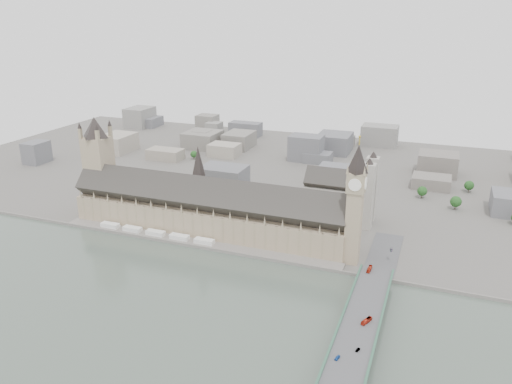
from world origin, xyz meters
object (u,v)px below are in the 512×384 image
(westminster_bridge, at_px, (361,326))
(westminster_abbey, at_px, (342,196))
(red_bus_south, at_px, (367,321))
(car_approach, at_px, (391,250))
(red_bus_north, at_px, (369,269))
(car_silver, at_px, (358,350))
(victoria_tower, at_px, (99,161))
(car_blue, at_px, (337,358))
(palace_of_westminster, at_px, (207,210))
(elizabeth_tower, at_px, (355,196))

(westminster_bridge, height_order, westminster_abbey, westminster_abbey)
(red_bus_south, height_order, car_approach, red_bus_south)
(red_bus_north, height_order, car_silver, red_bus_north)
(victoria_tower, relative_size, westminster_bridge, 0.31)
(red_bus_north, height_order, red_bus_south, red_bus_north)
(car_approach, bearing_deg, westminster_bridge, -105.76)
(westminster_bridge, distance_m, red_bus_south, 7.87)
(victoria_tower, relative_size, car_silver, 26.05)
(westminster_bridge, bearing_deg, car_silver, -83.90)
(westminster_abbey, bearing_deg, car_blue, -78.77)
(victoria_tower, height_order, car_approach, victoria_tower)
(red_bus_south, bearing_deg, red_bus_north, 121.16)
(westminster_abbey, distance_m, car_approach, 95.94)
(red_bus_south, bearing_deg, victoria_tower, -178.03)
(red_bus_south, bearing_deg, westminster_bridge, 170.51)
(palace_of_westminster, distance_m, red_bus_north, 162.46)
(car_blue, bearing_deg, red_bus_north, 103.04)
(red_bus_south, bearing_deg, car_silver, -66.55)
(palace_of_westminster, relative_size, elizabeth_tower, 2.47)
(victoria_tower, distance_m, westminster_bridge, 309.91)
(elizabeth_tower, bearing_deg, westminster_abbey, 107.29)
(palace_of_westminster, bearing_deg, red_bus_north, -14.48)
(westminster_bridge, relative_size, car_silver, 84.68)
(palace_of_westminster, relative_size, car_approach, 52.07)
(palace_of_westminster, relative_size, car_silver, 69.04)
(westminster_abbey, bearing_deg, car_approach, -52.56)
(westminster_abbey, distance_m, red_bus_north, 125.36)
(palace_of_westminster, height_order, red_bus_north, palace_of_westminster)
(red_bus_north, relative_size, car_silver, 2.67)
(car_blue, height_order, car_silver, car_blue)
(red_bus_north, relative_size, car_blue, 2.19)
(westminster_bridge, height_order, car_blue, car_blue)
(elizabeth_tower, height_order, red_bus_north, elizabeth_tower)
(westminster_bridge, xyz_separation_m, car_approach, (6.61, 107.14, 5.86))
(car_approach, bearing_deg, westminster_abbey, 115.20)
(red_bus_north, height_order, car_approach, red_bus_north)
(elizabeth_tower, relative_size, westminster_bridge, 0.33)
(elizabeth_tower, relative_size, red_bus_south, 10.98)
(car_approach, bearing_deg, elizabeth_tower, -171.41)
(victoria_tower, xyz_separation_m, red_bus_north, (278.94, -46.84, -43.53))
(palace_of_westminster, distance_m, red_bus_south, 199.02)
(car_blue, bearing_deg, car_silver, 63.28)
(westminster_abbey, bearing_deg, red_bus_south, -73.50)
(westminster_abbey, bearing_deg, car_silver, -75.76)
(red_bus_north, xyz_separation_m, car_approach, (11.68, 40.49, -0.69))
(elizabeth_tower, distance_m, red_bus_north, 57.83)
(westminster_abbey, height_order, car_approach, westminster_abbey)
(elizabeth_tower, xyz_separation_m, car_approach, (30.61, 11.64, -47.10))
(car_blue, bearing_deg, palace_of_westminster, 149.51)
(red_bus_south, bearing_deg, elizabeth_tower, 129.72)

